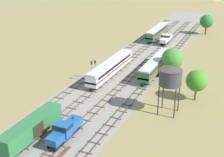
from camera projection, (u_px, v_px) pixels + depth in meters
ground_plane at (135, 64)px, 87.76m from camera, size 480.00×480.00×0.00m
ballast_bed at (135, 64)px, 87.76m from camera, size 18.77×176.00×0.01m
track_far_left at (112, 59)px, 91.36m from camera, size 2.40×126.00×0.29m
track_left at (128, 61)px, 89.49m from camera, size 2.40×126.00×0.29m
track_centre_left at (144, 64)px, 87.62m from camera, size 2.40×126.00×0.29m
track_centre at (161, 66)px, 85.75m from camera, size 2.40×126.00×0.29m
freight_boxcar_left_nearest at (31, 127)px, 51.53m from camera, size 2.87×14.00×3.60m
shunter_loco_centre_left_near at (64, 129)px, 51.77m from camera, size 2.74×8.46×3.10m
passenger_coach_left_mid at (111, 66)px, 78.41m from camera, size 2.96×22.00×3.80m
diesel_railcar_centre_midfar at (156, 64)px, 79.98m from camera, size 2.96×20.50×3.80m
shunter_loco_centre_left_far at (166, 38)px, 106.35m from camera, size 2.74×8.46×3.10m
diesel_railcar_left_farther at (157, 31)px, 113.21m from camera, size 2.96×20.50×3.80m
water_tower at (170, 76)px, 58.37m from camera, size 4.49×4.49×9.64m
signal_post_nearest at (92, 69)px, 74.27m from camera, size 0.28×0.47×5.54m
signal_post_near at (95, 67)px, 75.87m from camera, size 0.28×0.47×5.20m
lineside_tree_0 at (172, 59)px, 77.20m from camera, size 5.38×5.38×7.47m
lineside_tree_1 at (197, 81)px, 64.87m from camera, size 4.56×4.56×6.78m
lineside_tree_2 at (207, 21)px, 117.18m from camera, size 5.07×5.07×7.66m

